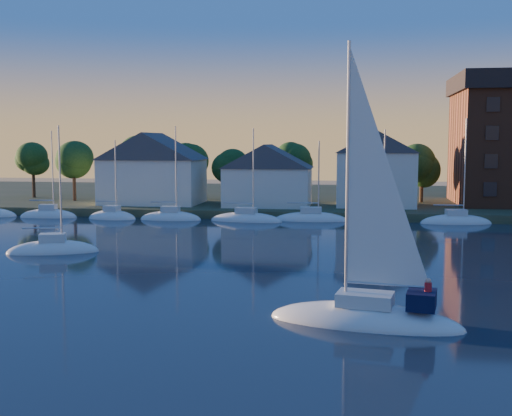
% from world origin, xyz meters
% --- Properties ---
extents(ground, '(260.00, 260.00, 0.00)m').
position_xyz_m(ground, '(0.00, 0.00, 0.00)').
color(ground, black).
rests_on(ground, ground).
extents(shoreline_land, '(160.00, 50.00, 2.00)m').
position_xyz_m(shoreline_land, '(0.00, 75.00, 0.00)').
color(shoreline_land, '#323F24').
rests_on(shoreline_land, ground).
extents(wooden_dock, '(120.00, 3.00, 1.00)m').
position_xyz_m(wooden_dock, '(0.00, 52.00, 0.00)').
color(wooden_dock, brown).
rests_on(wooden_dock, ground).
extents(clubhouse_west, '(13.65, 9.45, 9.64)m').
position_xyz_m(clubhouse_west, '(-22.00, 58.00, 5.93)').
color(clubhouse_west, silver).
rests_on(clubhouse_west, shoreline_land).
extents(clubhouse_centre, '(11.55, 8.40, 8.08)m').
position_xyz_m(clubhouse_centre, '(-6.00, 57.00, 5.13)').
color(clubhouse_centre, silver).
rests_on(clubhouse_centre, shoreline_land).
extents(clubhouse_east, '(10.50, 8.40, 9.80)m').
position_xyz_m(clubhouse_east, '(8.00, 59.00, 6.00)').
color(clubhouse_east, silver).
rests_on(clubhouse_east, shoreline_land).
extents(tree_line, '(93.40, 5.40, 8.90)m').
position_xyz_m(tree_line, '(2.00, 63.00, 7.18)').
color(tree_line, '#3B281B').
rests_on(tree_line, shoreline_land).
extents(moored_fleet, '(63.50, 2.40, 12.05)m').
position_xyz_m(moored_fleet, '(-12.00, 49.00, 0.10)').
color(moored_fleet, silver).
rests_on(moored_fleet, ground).
extents(hero_sailboat, '(10.57, 4.97, 15.60)m').
position_xyz_m(hero_sailboat, '(5.99, 6.67, 0.64)').
color(hero_sailboat, silver).
rests_on(hero_sailboat, ground).
extents(drifting_sailboat_left, '(8.06, 4.93, 11.90)m').
position_xyz_m(drifting_sailboat_left, '(-20.12, 24.37, 0.10)').
color(drifting_sailboat_left, silver).
rests_on(drifting_sailboat_left, ground).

